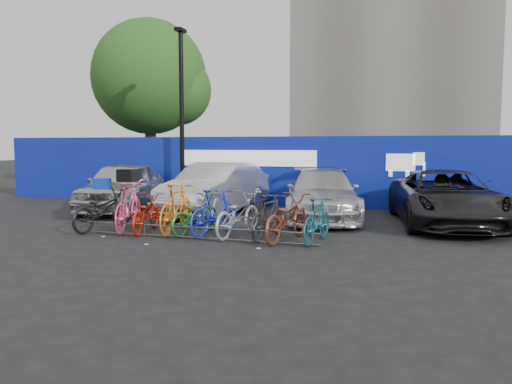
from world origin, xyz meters
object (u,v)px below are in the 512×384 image
at_px(bike_1, 129,207).
at_px(bike_5, 215,212).
at_px(bike_rack, 196,233).
at_px(bike_8, 287,218).
at_px(lamppost, 182,112).
at_px(bike_3, 177,208).
at_px(car_3, 445,198).
at_px(car_2, 322,194).
at_px(bike_4, 195,214).
at_px(bike_7, 269,216).
at_px(bike_6, 238,215).
at_px(bike_9, 317,220).
at_px(car_1, 216,188).
at_px(bike_0, 103,210).
at_px(bike_2, 146,213).
at_px(car_0, 123,186).
at_px(tree, 154,80).

relative_size(bike_1, bike_5, 1.11).
bearing_deg(bike_rack, bike_8, 13.90).
bearing_deg(lamppost, bike_3, -65.88).
bearing_deg(car_3, car_2, 166.62).
relative_size(bike_4, bike_7, 1.05).
bearing_deg(bike_8, bike_6, 4.70).
bearing_deg(bike_rack, lamppost, 118.07).
distance_m(bike_4, bike_6, 1.08).
relative_size(bike_rack, bike_5, 3.08).
bearing_deg(bike_9, bike_rack, 18.71).
height_order(car_1, bike_3, car_1).
height_order(lamppost, bike_8, lamppost).
height_order(bike_0, bike_5, bike_5).
height_order(bike_5, bike_7, bike_5).
distance_m(bike_2, bike_6, 2.31).
height_order(car_2, bike_4, car_2).
xyz_separation_m(car_0, bike_0, (1.59, -3.44, -0.28)).
height_order(lamppost, bike_rack, lamppost).
bearing_deg(car_1, bike_rack, -68.54).
height_order(bike_2, bike_7, bike_7).
height_order(car_0, bike_8, car_0).
distance_m(bike_3, bike_8, 2.78).
xyz_separation_m(bike_0, bike_8, (4.66, 0.02, -0.00)).
relative_size(bike_rack, car_1, 1.18).
bearing_deg(car_0, bike_2, -64.14).
bearing_deg(bike_5, bike_rack, 90.61).
bearing_deg(bike_0, bike_2, -166.81).
xyz_separation_m(bike_0, bike_6, (3.47, 0.19, -0.00)).
relative_size(car_2, bike_2, 2.80).
bearing_deg(car_0, bike_rack, -55.46).
height_order(lamppost, car_0, lamppost).
height_order(lamppost, bike_9, lamppost).
bearing_deg(bike_8, car_2, -79.87).
xyz_separation_m(bike_rack, bike_6, (0.74, 0.65, 0.35)).
xyz_separation_m(tree, bike_0, (4.05, -10.19, -4.56)).
bearing_deg(bike_3, bike_0, 2.50).
relative_size(car_2, bike_6, 2.51).
bearing_deg(bike_5, bike_0, 19.08).
distance_m(bike_rack, car_3, 6.62).
height_order(car_1, bike_8, car_1).
relative_size(car_0, bike_4, 2.62).
bearing_deg(bike_8, car_0, -15.83).
relative_size(bike_7, bike_8, 0.87).
distance_m(bike_8, bike_9, 0.68).
bearing_deg(bike_3, bike_8, 171.31).
bearing_deg(bike_rack, bike_0, 170.33).
xyz_separation_m(bike_4, bike_9, (2.95, -0.22, 0.03)).
bearing_deg(bike_9, car_0, -17.88).
distance_m(lamppost, car_0, 3.43).
bearing_deg(bike_6, bike_8, -178.17).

